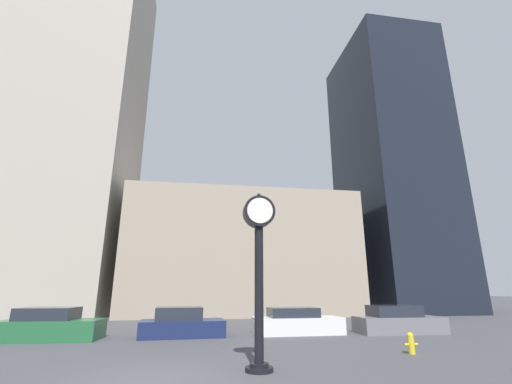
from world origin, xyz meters
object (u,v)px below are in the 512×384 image
at_px(car_navy, 182,324).
at_px(street_clock, 259,255).
at_px(car_green, 50,326).
at_px(fire_hydrant_near, 411,343).
at_px(car_grey, 398,321).
at_px(car_white, 297,323).

bearing_deg(car_navy, street_clock, -75.33).
relative_size(car_green, fire_hydrant_near, 6.13).
bearing_deg(car_green, fire_hydrant_near, -18.91).
bearing_deg(street_clock, car_navy, 107.89).
bearing_deg(car_grey, street_clock, -139.26).
relative_size(street_clock, car_green, 1.17).
xyz_separation_m(car_white, fire_hydrant_near, (2.48, -5.98, -0.19)).
xyz_separation_m(car_navy, car_grey, (11.02, -0.42, 0.01)).
relative_size(car_navy, fire_hydrant_near, 5.73).
bearing_deg(car_grey, fire_hydrant_near, -116.69).
relative_size(car_white, car_grey, 1.01).
bearing_deg(car_grey, car_white, 175.01).
bearing_deg(car_green, car_grey, 2.50).
distance_m(car_navy, fire_hydrant_near, 10.11).
bearing_deg(car_white, street_clock, -113.61).
height_order(street_clock, car_white, street_clock).
bearing_deg(car_white, fire_hydrant_near, -68.24).
relative_size(car_white, fire_hydrant_near, 6.36).
xyz_separation_m(car_grey, fire_hydrant_near, (-2.81, -5.47, -0.22)).
distance_m(car_white, fire_hydrant_near, 6.47).
distance_m(street_clock, fire_hydrant_near, 6.63).
height_order(car_green, car_grey, car_green).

